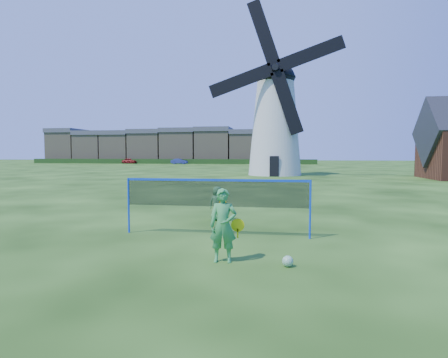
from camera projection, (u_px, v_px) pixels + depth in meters
name	position (u px, v px, depth m)	size (l,w,h in m)	color
ground	(214.00, 234.00, 10.30)	(220.00, 220.00, 0.00)	black
windmill	(275.00, 119.00, 37.63)	(12.94, 5.38, 16.86)	silver
badminton_net	(216.00, 194.00, 10.01)	(5.05, 0.05, 1.55)	blue
player_girl	(223.00, 225.00, 7.60)	(0.71, 0.40, 1.52)	green
player_boy	(217.00, 203.00, 12.34)	(0.67, 0.46, 1.14)	#4DA154
play_ball	(288.00, 261.00, 7.32)	(0.22, 0.22, 0.22)	green
terraced_houses	(168.00, 146.00, 84.63)	(57.02, 8.40, 7.95)	gray
hedge	(168.00, 161.00, 78.68)	(62.00, 0.80, 1.00)	#193814
car_left	(130.00, 161.00, 79.74)	(1.36, 3.37, 1.15)	maroon
car_right	(179.00, 161.00, 76.38)	(1.18, 3.39, 1.12)	navy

